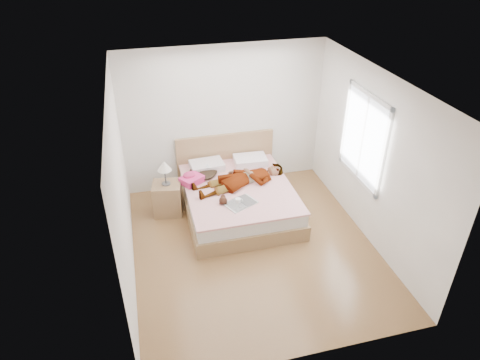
{
  "coord_description": "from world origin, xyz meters",
  "views": [
    {
      "loc": [
        -1.45,
        -4.87,
        4.31
      ],
      "look_at": [
        0.0,
        0.85,
        0.7
      ],
      "focal_mm": 32.0,
      "sensor_mm": 36.0,
      "label": 1
    }
  ],
  "objects_px": {
    "bed": "(237,196)",
    "plush_toy": "(223,200)",
    "phone": "(208,166)",
    "coffee_mug": "(238,201)",
    "nightstand": "(167,196)",
    "woman": "(241,177)",
    "towel": "(191,179)",
    "magazine": "(241,203)"
  },
  "relations": [
    {
      "from": "coffee_mug",
      "to": "nightstand",
      "type": "bearing_deg",
      "value": 143.63
    },
    {
      "from": "bed",
      "to": "plush_toy",
      "type": "bearing_deg",
      "value": -125.74
    },
    {
      "from": "plush_toy",
      "to": "phone",
      "type": "bearing_deg",
      "value": 94.37
    },
    {
      "from": "towel",
      "to": "phone",
      "type": "bearing_deg",
      "value": 31.38
    },
    {
      "from": "bed",
      "to": "nightstand",
      "type": "height_order",
      "value": "same"
    },
    {
      "from": "towel",
      "to": "magazine",
      "type": "bearing_deg",
      "value": -51.34
    },
    {
      "from": "towel",
      "to": "coffee_mug",
      "type": "distance_m",
      "value": 1.01
    },
    {
      "from": "towel",
      "to": "magazine",
      "type": "xyz_separation_m",
      "value": [
        0.65,
        -0.82,
        -0.07
      ]
    },
    {
      "from": "coffee_mug",
      "to": "plush_toy",
      "type": "xyz_separation_m",
      "value": [
        -0.22,
        0.08,
        0.01
      ]
    },
    {
      "from": "woman",
      "to": "plush_toy",
      "type": "height_order",
      "value": "woman"
    },
    {
      "from": "towel",
      "to": "magazine",
      "type": "relative_size",
      "value": 0.8
    },
    {
      "from": "nightstand",
      "to": "coffee_mug",
      "type": "bearing_deg",
      "value": -36.37
    },
    {
      "from": "towel",
      "to": "woman",
      "type": "bearing_deg",
      "value": -14.04
    },
    {
      "from": "coffee_mug",
      "to": "nightstand",
      "type": "xyz_separation_m",
      "value": [
        -1.04,
        0.76,
        -0.23
      ]
    },
    {
      "from": "woman",
      "to": "bed",
      "type": "relative_size",
      "value": 0.8
    },
    {
      "from": "phone",
      "to": "coffee_mug",
      "type": "height_order",
      "value": "phone"
    },
    {
      "from": "bed",
      "to": "magazine",
      "type": "xyz_separation_m",
      "value": [
        -0.09,
        -0.58,
        0.24
      ]
    },
    {
      "from": "bed",
      "to": "nightstand",
      "type": "relative_size",
      "value": 2.09
    },
    {
      "from": "phone",
      "to": "towel",
      "type": "distance_m",
      "value": 0.38
    },
    {
      "from": "plush_toy",
      "to": "nightstand",
      "type": "bearing_deg",
      "value": 139.98
    },
    {
      "from": "towel",
      "to": "nightstand",
      "type": "relative_size",
      "value": 0.46
    },
    {
      "from": "magazine",
      "to": "coffee_mug",
      "type": "distance_m",
      "value": 0.06
    },
    {
      "from": "towel",
      "to": "coffee_mug",
      "type": "bearing_deg",
      "value": -52.8
    },
    {
      "from": "bed",
      "to": "nightstand",
      "type": "xyz_separation_m",
      "value": [
        -1.16,
        0.2,
        0.06
      ]
    },
    {
      "from": "woman",
      "to": "plush_toy",
      "type": "relative_size",
      "value": 7.92
    },
    {
      "from": "bed",
      "to": "nightstand",
      "type": "distance_m",
      "value": 1.18
    },
    {
      "from": "nightstand",
      "to": "phone",
      "type": "bearing_deg",
      "value": 17.8
    },
    {
      "from": "magazine",
      "to": "nightstand",
      "type": "distance_m",
      "value": 1.34
    },
    {
      "from": "towel",
      "to": "nightstand",
      "type": "xyz_separation_m",
      "value": [
        -0.42,
        -0.04,
        -0.26
      ]
    },
    {
      "from": "bed",
      "to": "plush_toy",
      "type": "height_order",
      "value": "bed"
    },
    {
      "from": "phone",
      "to": "magazine",
      "type": "distance_m",
      "value": 1.08
    },
    {
      "from": "phone",
      "to": "nightstand",
      "type": "bearing_deg",
      "value": -175.93
    },
    {
      "from": "bed",
      "to": "magazine",
      "type": "height_order",
      "value": "bed"
    },
    {
      "from": "bed",
      "to": "coffee_mug",
      "type": "xyz_separation_m",
      "value": [
        -0.13,
        -0.56,
        0.28
      ]
    },
    {
      "from": "bed",
      "to": "nightstand",
      "type": "bearing_deg",
      "value": 170.33
    },
    {
      "from": "towel",
      "to": "magazine",
      "type": "distance_m",
      "value": 1.05
    },
    {
      "from": "plush_toy",
      "to": "coffee_mug",
      "type": "bearing_deg",
      "value": -19.71
    },
    {
      "from": "bed",
      "to": "plush_toy",
      "type": "relative_size",
      "value": 9.89
    },
    {
      "from": "bed",
      "to": "plush_toy",
      "type": "xyz_separation_m",
      "value": [
        -0.35,
        -0.49,
        0.29
      ]
    },
    {
      "from": "woman",
      "to": "bed",
      "type": "height_order",
      "value": "bed"
    },
    {
      "from": "phone",
      "to": "nightstand",
      "type": "relative_size",
      "value": 0.09
    },
    {
      "from": "phone",
      "to": "plush_toy",
      "type": "bearing_deg",
      "value": -99.36
    }
  ]
}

